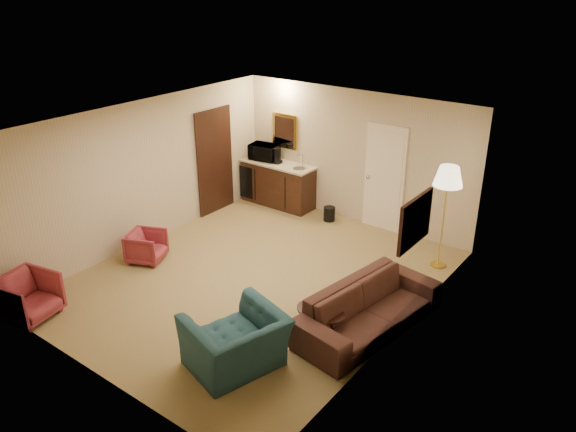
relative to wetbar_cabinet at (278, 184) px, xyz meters
The scene contains 12 objects.
ground 3.21m from the wetbar_cabinet, 58.76° to the right, with size 6.00×6.00×0.00m, color #96844C.
room_walls 2.79m from the wetbar_cabinet, 51.47° to the right, with size 5.02×6.01×2.61m.
wetbar_cabinet is the anchor object (origin of this frame).
sofa 4.75m from the wetbar_cabinet, 36.86° to the right, with size 2.29×0.67×0.90m, color black.
teal_armchair 5.39m from the wetbar_cabinet, 57.92° to the right, with size 1.14×0.74×1.00m, color #204952.
rose_chair_near 3.38m from the wetbar_cabinet, 94.25° to the right, with size 0.58×0.54×0.59m, color #963142.
rose_chair_far 5.53m from the wetbar_cabinet, 92.59° to the right, with size 0.72×0.67×0.74m, color #963142.
coffee_table 4.78m from the wetbar_cabinet, 45.35° to the right, with size 0.71×0.48×0.41m, color black.
floor_lamp 3.91m from the wetbar_cabinet, ahead, with size 0.47×0.47×1.79m, color gold.
waste_bin 1.39m from the wetbar_cabinet, ahead, with size 0.23×0.23×0.29m, color black.
microwave 0.76m from the wetbar_cabinet, behind, with size 0.60×0.33×0.41m, color black.
coffee_maker 0.62m from the wetbar_cabinet, 158.03° to the right, with size 0.17×0.17×0.32m, color black.
Camera 1 is at (5.18, -6.06, 4.63)m, focal length 35.00 mm.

